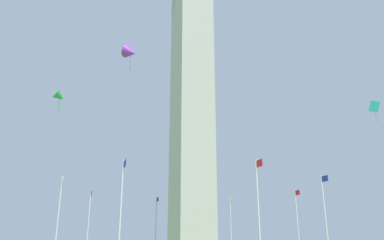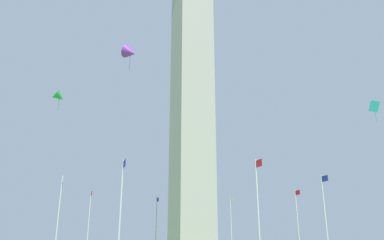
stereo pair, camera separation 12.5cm
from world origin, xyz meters
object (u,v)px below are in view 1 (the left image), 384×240
object	(u,v)px
flagpole_e	(298,219)
flagpole_s	(156,223)
flagpole_ne	(325,213)
flagpole_se	(231,223)
flagpole_w	(59,213)
flagpole_n	(259,205)
flagpole_nw	(121,205)
kite_purple_delta	(131,52)
flagpole_sw	(89,219)
kite_green_delta	(60,97)
obelisk_monument	(192,91)
kite_cyan_box	(374,107)

from	to	relation	value
flagpole_e	flagpole_s	bearing A→B (deg)	-135.00
flagpole_ne	flagpole_s	xyz separation A→B (m)	(-26.80, -11.10, 0.00)
flagpole_se	flagpole_s	xyz separation A→B (m)	(-4.60, -11.10, 0.00)
flagpole_ne	flagpole_w	bearing A→B (deg)	-112.50
flagpole_e	flagpole_w	xyz separation A→B (m)	(-0.00, -31.40, 0.00)
flagpole_n	flagpole_ne	bearing A→B (deg)	112.50
flagpole_nw	kite_purple_delta	bearing A→B (deg)	166.78
flagpole_sw	kite_purple_delta	size ratio (longest dim) A/B	3.01
flagpole_ne	flagpole_w	world-z (taller)	same
kite_green_delta	flagpole_n	bearing A→B (deg)	76.23
flagpole_se	flagpole_nw	distance (m)	31.40
flagpole_ne	flagpole_w	size ratio (longest dim) A/B	1.00
obelisk_monument	flagpole_n	xyz separation A→B (m)	(15.75, 0.00, -16.78)
flagpole_ne	flagpole_nw	bearing A→B (deg)	-90.00
kite_purple_delta	flagpole_sw	bearing A→B (deg)	-178.58
flagpole_sw	flagpole_ne	bearing A→B (deg)	45.00
flagpole_ne	flagpole_sw	size ratio (longest dim) A/B	1.00
flagpole_w	kite_purple_delta	size ratio (longest dim) A/B	3.01
obelisk_monument	flagpole_n	bearing A→B (deg)	0.00
flagpole_e	flagpole_nw	world-z (taller)	same
flagpole_sw	flagpole_w	size ratio (longest dim) A/B	1.00
flagpole_s	flagpole_w	bearing A→B (deg)	-45.00
obelisk_monument	flagpole_s	bearing A→B (deg)	180.00
kite_green_delta	flagpole_nw	bearing A→B (deg)	93.59
flagpole_s	kite_cyan_box	bearing A→B (deg)	19.46
flagpole_e	flagpole_sw	bearing A→B (deg)	-112.50
flagpole_se	flagpole_w	distance (m)	29.01
flagpole_se	flagpole_nw	xyz separation A→B (m)	(22.20, -22.20, 0.00)
flagpole_e	flagpole_sw	distance (m)	29.01
flagpole_sw	flagpole_n	bearing A→B (deg)	22.50
flagpole_se	flagpole_s	distance (m)	12.01
obelisk_monument	kite_purple_delta	xyz separation A→B (m)	(9.04, -10.60, -0.65)
flagpole_ne	kite_cyan_box	size ratio (longest dim) A/B	3.90
flagpole_n	flagpole_e	bearing A→B (deg)	135.00
kite_green_delta	kite_purple_delta	bearing A→B (deg)	110.75
flagpole_sw	flagpole_w	bearing A→B (deg)	-22.50
obelisk_monument	flagpole_s	distance (m)	22.94
flagpole_s	kite_cyan_box	world-z (taller)	kite_cyan_box
obelisk_monument	kite_green_delta	bearing A→B (deg)	-56.15
flagpole_w	flagpole_e	bearing A→B (deg)	90.00
flagpole_s	kite_cyan_box	size ratio (longest dim) A/B	3.90
flagpole_n	kite_green_delta	size ratio (longest dim) A/B	4.68
flagpole_ne	kite_green_delta	xyz separation A→B (m)	(0.38, -28.30, 9.20)
kite_purple_delta	kite_cyan_box	xyz separation A→B (m)	(9.65, 22.73, -6.35)
flagpole_s	flagpole_w	xyz separation A→B (m)	(15.70, -15.70, 0.00)
obelisk_monument	flagpole_e	world-z (taller)	obelisk_monument
flagpole_ne	flagpole_e	bearing A→B (deg)	157.50
flagpole_e	flagpole_sw	world-z (taller)	same
flagpole_n	flagpole_se	distance (m)	29.01
flagpole_n	flagpole_s	world-z (taller)	same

